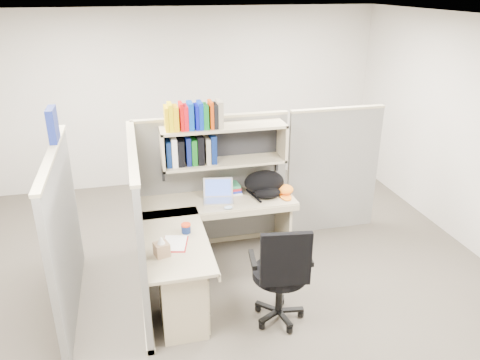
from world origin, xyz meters
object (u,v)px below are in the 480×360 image
object	(u,v)px
desk	(195,267)
task_chair	(280,289)
laptop	(218,191)
snack_canister	(186,228)
backpack	(266,184)

from	to	relation	value
desk	task_chair	world-z (taller)	task_chair
laptop	task_chair	xyz separation A→B (m)	(0.33, -1.28, -0.47)
desk	snack_canister	xyz separation A→B (m)	(-0.05, 0.19, 0.34)
backpack	snack_canister	bearing A→B (deg)	-141.27
laptop	snack_canister	world-z (taller)	laptop
desk	task_chair	xyz separation A→B (m)	(0.73, -0.46, -0.06)
laptop	desk	bearing A→B (deg)	-105.74
laptop	snack_canister	size ratio (longest dim) A/B	3.47
desk	backpack	distance (m)	1.36
backpack	laptop	bearing A→B (deg)	-171.85
laptop	task_chair	world-z (taller)	task_chair
desk	backpack	world-z (taller)	backpack
laptop	backpack	world-z (taller)	backpack
laptop	snack_canister	distance (m)	0.78
task_chair	snack_canister	bearing A→B (deg)	140.25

